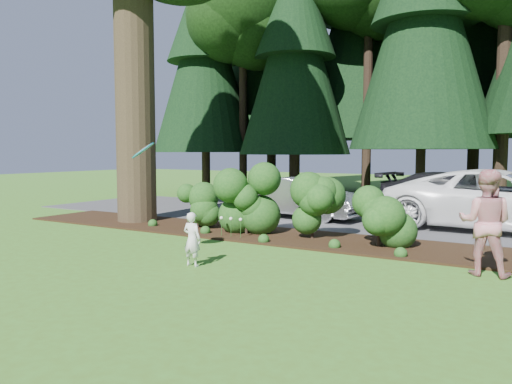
# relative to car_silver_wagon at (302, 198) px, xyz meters

# --- Properties ---
(ground) EXTENTS (80.00, 80.00, 0.00)m
(ground) POSITION_rel_car_silver_wagon_xyz_m (0.37, -6.79, -0.71)
(ground) COLOR #3D621C
(ground) RESTS_ON ground
(mulch_bed) EXTENTS (16.00, 2.50, 0.05)m
(mulch_bed) POSITION_rel_car_silver_wagon_xyz_m (0.37, -3.54, -0.69)
(mulch_bed) COLOR black
(mulch_bed) RESTS_ON ground
(driveway) EXTENTS (22.00, 6.00, 0.03)m
(driveway) POSITION_rel_car_silver_wagon_xyz_m (0.37, 0.71, -0.70)
(driveway) COLOR #38383A
(driveway) RESTS_ON ground
(shrub_row) EXTENTS (6.53, 1.60, 1.61)m
(shrub_row) POSITION_rel_car_silver_wagon_xyz_m (1.14, -3.65, 0.10)
(shrub_row) COLOR #174314
(shrub_row) RESTS_ON ground
(lily_cluster) EXTENTS (0.69, 0.09, 0.57)m
(lily_cluster) POSITION_rel_car_silver_wagon_xyz_m (0.07, -4.39, -0.22)
(lily_cluster) COLOR #174314
(lily_cluster) RESTS_ON ground
(tree_wall) EXTENTS (25.66, 12.15, 17.09)m
(tree_wall) POSITION_rel_car_silver_wagon_xyz_m (0.62, 9.59, 8.79)
(tree_wall) COLOR black
(tree_wall) RESTS_ON ground
(car_silver_wagon) EXTENTS (4.26, 1.84, 1.36)m
(car_silver_wagon) POSITION_rel_car_silver_wagon_xyz_m (0.00, 0.00, 0.00)
(car_silver_wagon) COLOR #ADACB1
(car_silver_wagon) RESTS_ON driveway
(car_white_suv) EXTENTS (6.39, 3.27, 1.73)m
(car_white_suv) POSITION_rel_car_silver_wagon_xyz_m (5.97, 0.41, 0.18)
(car_white_suv) COLOR white
(car_white_suv) RESTS_ON driveway
(car_dark_suv) EXTENTS (5.51, 2.97, 1.52)m
(car_dark_suv) POSITION_rel_car_silver_wagon_xyz_m (4.35, 3.01, 0.08)
(car_dark_suv) COLOR black
(car_dark_suv) RESTS_ON driveway
(child) EXTENTS (0.40, 0.27, 1.08)m
(child) POSITION_rel_car_silver_wagon_xyz_m (1.15, -7.38, -0.17)
(child) COLOR white
(child) RESTS_ON ground
(adult) EXTENTS (0.95, 0.74, 1.94)m
(adult) POSITION_rel_car_silver_wagon_xyz_m (6.19, -5.18, 0.26)
(adult) COLOR #B5182E
(adult) RESTS_ON ground
(frisbee) EXTENTS (0.57, 0.51, 0.45)m
(frisbee) POSITION_rel_car_silver_wagon_xyz_m (0.00, -7.50, 1.58)
(frisbee) COLOR teal
(frisbee) RESTS_ON ground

